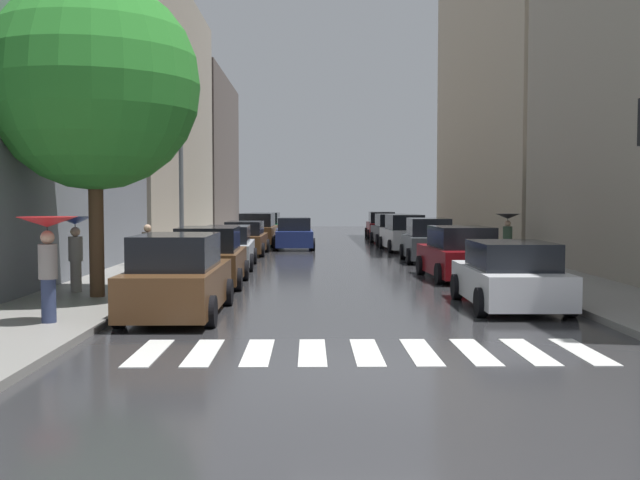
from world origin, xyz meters
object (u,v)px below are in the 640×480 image
at_px(parked_car_left_sixth, 265,227).
at_px(pedestrian_near_tree, 148,249).
at_px(parked_car_right_fifth, 392,230).
at_px(pedestrian_by_kerb, 75,238).
at_px(car_midroad, 294,234).
at_px(pedestrian_far_side, 508,227).
at_px(parked_car_right_fourth, 404,234).
at_px(pedestrian_foreground, 48,243).
at_px(parked_car_left_fourth, 245,239).
at_px(street_tree_left, 94,85).
at_px(parked_car_left_second, 209,258).
at_px(parked_car_right_nearest, 510,276).
at_px(parked_car_right_third, 428,242).
at_px(parked_car_right_second, 460,255).
at_px(parked_car_left_nearest, 178,278).
at_px(parked_car_right_sixth, 381,226).
at_px(parked_car_left_third, 228,248).
at_px(parked_car_left_fifth, 258,231).

height_order(parked_car_left_sixth, pedestrian_near_tree, pedestrian_near_tree).
relative_size(parked_car_right_fifth, pedestrian_near_tree, 2.57).
bearing_deg(pedestrian_by_kerb, car_midroad, -114.17).
height_order(pedestrian_near_tree, pedestrian_far_side, pedestrian_far_side).
xyz_separation_m(parked_car_right_fourth, pedestrian_foreground, (-9.73, -22.28, 0.86)).
height_order(parked_car_left_fourth, pedestrian_foreground, pedestrian_foreground).
height_order(parked_car_left_sixth, street_tree_left, street_tree_left).
bearing_deg(pedestrian_foreground, pedestrian_near_tree, -33.74).
distance_m(parked_car_left_second, pedestrian_foreground, 7.76).
height_order(parked_car_right_nearest, pedestrian_near_tree, pedestrian_near_tree).
height_order(parked_car_left_fourth, parked_car_right_third, parked_car_right_third).
bearing_deg(parked_car_right_fifth, street_tree_left, 155.08).
bearing_deg(parked_car_right_third, car_midroad, 36.89).
distance_m(pedestrian_near_tree, pedestrian_far_side, 14.01).
relative_size(parked_car_right_nearest, parked_car_right_second, 0.97).
relative_size(parked_car_right_second, street_tree_left, 0.58).
height_order(parked_car_left_nearest, car_midroad, parked_car_left_nearest).
xyz_separation_m(parked_car_left_sixth, parked_car_right_fourth, (7.48, -10.40, 0.03)).
bearing_deg(parked_car_right_nearest, car_midroad, 15.58).
bearing_deg(parked_car_right_third, parked_car_right_sixth, 1.87).
bearing_deg(parked_car_left_third, pedestrian_far_side, -85.03).
bearing_deg(parked_car_right_second, parked_car_right_sixth, -2.37).
height_order(parked_car_left_third, parked_car_left_fourth, parked_car_left_third).
bearing_deg(parked_car_left_third, parked_car_right_fifth, -29.86).
bearing_deg(parked_car_left_nearest, parked_car_left_second, 1.01).
bearing_deg(pedestrian_near_tree, parked_car_right_fifth, -22.09).
height_order(parked_car_left_nearest, pedestrian_by_kerb, pedestrian_by_kerb).
xyz_separation_m(parked_car_left_second, parked_car_left_third, (-0.09, 5.77, -0.07)).
relative_size(parked_car_left_fifth, car_midroad, 0.99).
distance_m(parked_car_right_second, car_midroad, 15.70).
distance_m(parked_car_right_nearest, car_midroad, 21.62).
xyz_separation_m(parked_car_left_third, parked_car_right_fifth, (7.72, 14.51, 0.06)).
xyz_separation_m(parked_car_left_second, street_tree_left, (-2.27, -3.54, 4.51)).
bearing_deg(parked_car_left_sixth, pedestrian_foreground, 177.96).
xyz_separation_m(parked_car_left_second, parked_car_right_sixth, (7.68, 26.93, 0.01)).
xyz_separation_m(parked_car_left_sixth, parked_car_right_fifth, (7.49, -4.99, 0.00)).
height_order(parked_car_left_nearest, street_tree_left, street_tree_left).
bearing_deg(parked_car_left_second, parked_car_left_fourth, -0.74).
bearing_deg(pedestrian_near_tree, parked_car_left_fourth, -5.62).
xyz_separation_m(parked_car_left_fourth, pedestrian_by_kerb, (-3.07, -14.95, 0.81)).
relative_size(parked_car_right_sixth, pedestrian_far_side, 2.55).
bearing_deg(parked_car_left_fifth, pedestrian_far_side, -135.90).
relative_size(parked_car_right_fourth, pedestrian_near_tree, 2.99).
height_order(parked_car_left_fifth, car_midroad, parked_car_left_fifth).
height_order(parked_car_left_second, parked_car_right_sixth, parked_car_right_sixth).
distance_m(parked_car_left_fifth, parked_car_right_third, 13.19).
bearing_deg(parked_car_right_sixth, street_tree_left, 163.41).
height_order(parked_car_left_nearest, pedestrian_foreground, pedestrian_foreground).
distance_m(pedestrian_by_kerb, pedestrian_far_side, 16.83).
xyz_separation_m(parked_car_right_fourth, street_tree_left, (-9.90, -18.40, 4.48)).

